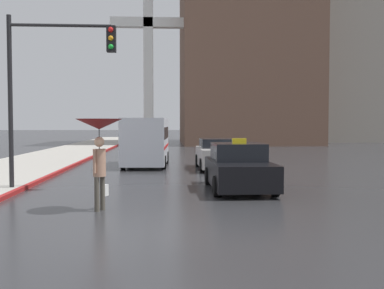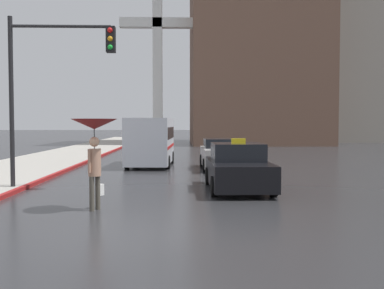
{
  "view_description": "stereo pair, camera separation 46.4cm",
  "coord_description": "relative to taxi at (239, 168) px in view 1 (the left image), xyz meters",
  "views": [
    {
      "loc": [
        -0.31,
        -8.44,
        2.09
      ],
      "look_at": [
        0.61,
        6.6,
        1.4
      ],
      "focal_mm": 42.0,
      "sensor_mm": 36.0,
      "label": 1
    },
    {
      "loc": [
        0.15,
        -8.46,
        2.09
      ],
      "look_at": [
        0.61,
        6.6,
        1.4
      ],
      "focal_mm": 42.0,
      "sensor_mm": 36.0,
      "label": 2
    }
  ],
  "objects": [
    {
      "name": "building_tower_near",
      "position": [
        6.23,
        33.53,
        13.44
      ],
      "size": [
        13.47,
        13.02,
        28.24
      ],
      "color": "brown",
      "rests_on": "ground_plane"
    },
    {
      "name": "monument_cross",
      "position": [
        -3.88,
        29.41,
        8.59
      ],
      "size": [
        7.19,
        0.9,
        16.34
      ],
      "color": "white",
      "rests_on": "ground_plane"
    },
    {
      "name": "traffic_light",
      "position": [
        -5.77,
        0.08,
        3.09
      ],
      "size": [
        3.31,
        0.38,
        5.42
      ],
      "color": "black",
      "rests_on": "ground_plane"
    },
    {
      "name": "pedestrian_with_umbrella",
      "position": [
        -3.91,
        -3.24,
        1.14
      ],
      "size": [
        1.11,
        1.11,
        2.21
      ],
      "rotation": [
        0.0,
        0.0,
        1.07
      ],
      "color": "#4C473D",
      "rests_on": "ground_plane"
    },
    {
      "name": "sedan_red",
      "position": [
        0.12,
        6.52,
        -0.01
      ],
      "size": [
        1.91,
        4.1,
        1.41
      ],
      "rotation": [
        0.0,
        0.0,
        3.14
      ],
      "color": "#B7B2AD",
      "rests_on": "ground_plane"
    },
    {
      "name": "ground_plane",
      "position": [
        -2.04,
        -5.64,
        -0.68
      ],
      "size": [
        300.0,
        300.0,
        0.0
      ],
      "primitive_type": "plane",
      "color": "#2D2D30"
    },
    {
      "name": "taxi",
      "position": [
        0.0,
        0.0,
        0.0
      ],
      "size": [
        1.91,
        4.07,
        1.64
      ],
      "rotation": [
        0.0,
        0.0,
        3.14
      ],
      "color": "black",
      "rests_on": "ground_plane"
    },
    {
      "name": "ambulance_van",
      "position": [
        -3.26,
        8.28,
        0.64
      ],
      "size": [
        2.26,
        5.19,
        2.36
      ],
      "rotation": [
        0.0,
        0.0,
        3.1
      ],
      "color": "silver",
      "rests_on": "ground_plane"
    }
  ]
}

